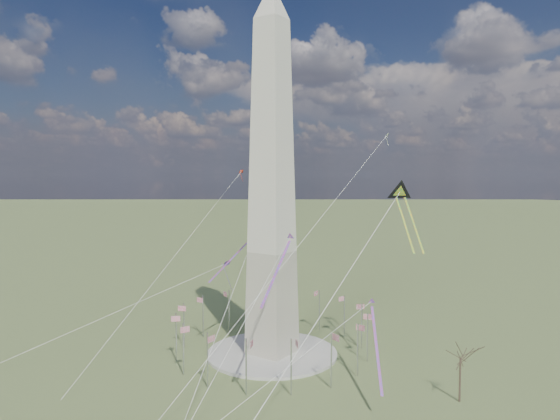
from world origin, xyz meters
The scene contains 12 objects.
ground centered at (0.00, 0.00, 0.00)m, with size 2000.00×2000.00×0.00m, color #4C5A2D.
plaza centered at (0.00, 0.00, 0.40)m, with size 36.00×36.00×0.80m, color #A09D93.
washington_monument centered at (0.00, 0.00, 47.95)m, with size 15.56×15.56×100.00m.
flagpole_ring centered at (0.00, 0.00, 7.27)m, with size 54.40×54.40×13.00m.
tree_near centered at (50.62, -0.05, 10.54)m, with size 8.45×8.45×14.79m.
kite_delta_black centered at (30.34, 15.87, 44.26)m, with size 15.71×19.30×16.85m.
kite_diamond_purple centered at (-21.82, 6.60, 21.33)m, with size 2.16×3.34×10.19m.
kite_streamer_left centered at (17.46, -21.21, 30.90)m, with size 6.05×18.53×12.97m.
kite_streamer_mid centered at (-11.86, 0.40, 28.03)m, with size 3.15×18.92×13.00m.
kite_streamer_right centered at (32.78, -5.31, 13.81)m, with size 12.20×19.59×15.07m.
kite_small_red centered at (-42.41, 39.19, 50.43)m, with size 1.54×2.21×4.61m.
kite_small_white centered at (12.57, 48.76, 62.44)m, with size 1.26×1.94×4.23m.
Camera 1 is at (78.42, -109.89, 49.74)m, focal length 32.00 mm.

